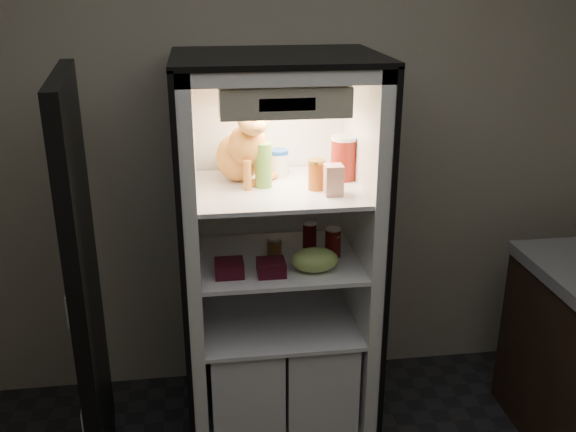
% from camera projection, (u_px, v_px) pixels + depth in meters
% --- Properties ---
extents(room_shell, '(3.60, 3.60, 3.60)m').
position_uv_depth(room_shell, '(345.00, 225.00, 1.56)').
color(room_shell, white).
rests_on(room_shell, floor).
extents(refrigerator, '(0.90, 0.72, 1.88)m').
position_uv_depth(refrigerator, '(277.00, 280.00, 3.13)').
color(refrigerator, white).
rests_on(refrigerator, floor).
extents(fridge_door, '(0.16, 0.87, 1.85)m').
position_uv_depth(fridge_door, '(87.00, 299.00, 2.69)').
color(fridge_door, black).
rests_on(fridge_door, floor).
extents(tabby_cat, '(0.38, 0.41, 0.42)m').
position_uv_depth(tabby_cat, '(243.00, 149.00, 2.91)').
color(tabby_cat, '#AF6716').
rests_on(tabby_cat, refrigerator).
extents(parmesan_shaker, '(0.08, 0.08, 0.20)m').
position_uv_depth(parmesan_shaker, '(263.00, 165.00, 2.86)').
color(parmesan_shaker, '#258A2B').
rests_on(parmesan_shaker, refrigerator).
extents(mayo_tub, '(0.09, 0.09, 0.13)m').
position_uv_depth(mayo_tub, '(279.00, 163.00, 3.02)').
color(mayo_tub, white).
rests_on(mayo_tub, refrigerator).
extents(salsa_jar, '(0.08, 0.08, 0.14)m').
position_uv_depth(salsa_jar, '(317.00, 175.00, 2.84)').
color(salsa_jar, maroon).
rests_on(salsa_jar, refrigerator).
extents(pepper_jar, '(0.12, 0.12, 0.21)m').
position_uv_depth(pepper_jar, '(344.00, 158.00, 2.97)').
color(pepper_jar, maroon).
rests_on(pepper_jar, refrigerator).
extents(cream_carton, '(0.08, 0.08, 0.13)m').
position_uv_depth(cream_carton, '(334.00, 180.00, 2.77)').
color(cream_carton, white).
rests_on(cream_carton, refrigerator).
extents(soda_can_a, '(0.07, 0.07, 0.13)m').
position_uv_depth(soda_can_a, '(310.00, 235.00, 3.11)').
color(soda_can_a, black).
rests_on(soda_can_a, refrigerator).
extents(soda_can_b, '(0.07, 0.07, 0.14)m').
position_uv_depth(soda_can_b, '(333.00, 242.00, 3.01)').
color(soda_can_b, black).
rests_on(soda_can_b, refrigerator).
extents(soda_can_c, '(0.06, 0.06, 0.11)m').
position_uv_depth(soda_can_c, '(334.00, 246.00, 3.01)').
color(soda_can_c, black).
rests_on(soda_can_c, refrigerator).
extents(condiment_jar, '(0.07, 0.07, 0.10)m').
position_uv_depth(condiment_jar, '(274.00, 247.00, 3.02)').
color(condiment_jar, brown).
rests_on(condiment_jar, refrigerator).
extents(grape_bag, '(0.21, 0.16, 0.11)m').
position_uv_depth(grape_bag, '(315.00, 260.00, 2.87)').
color(grape_bag, '#95BC57').
rests_on(grape_bag, refrigerator).
extents(berry_box_left, '(0.13, 0.13, 0.06)m').
position_uv_depth(berry_box_left, '(229.00, 268.00, 2.84)').
color(berry_box_left, '#4A0C19').
rests_on(berry_box_left, refrigerator).
extents(berry_box_right, '(0.12, 0.12, 0.06)m').
position_uv_depth(berry_box_right, '(271.00, 267.00, 2.84)').
color(berry_box_right, '#4A0C19').
rests_on(berry_box_right, refrigerator).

